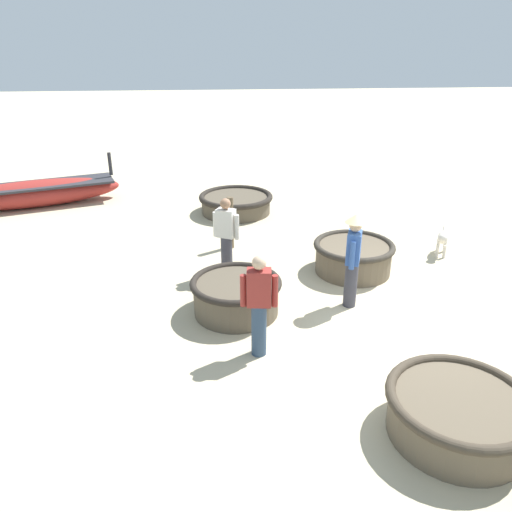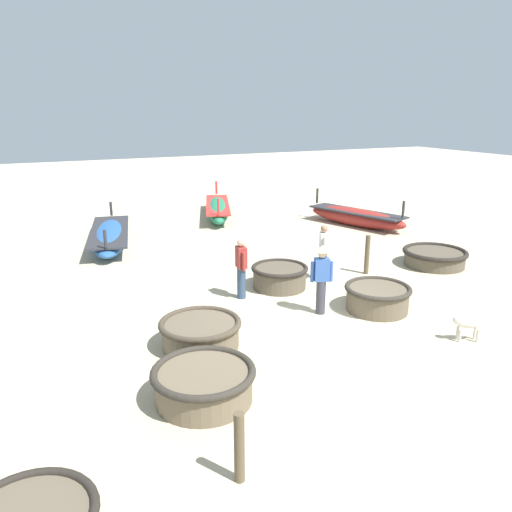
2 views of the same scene
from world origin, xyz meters
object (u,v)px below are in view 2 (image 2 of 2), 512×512
coracle_nearest (200,332)px  long_boat_white_hull (356,217)px  coracle_front_left (204,383)px  coracle_beside_post (280,276)px  long_boat_red_hull (218,209)px  coracle_far_left (435,257)px  dog (467,324)px  mooring_post_shoreline (239,448)px  fisherman_standing_right (241,267)px  fisherman_crouching (323,251)px  long_boat_blue_hull (110,236)px  mooring_post_inland (367,255)px  coracle_weathered (377,297)px  fisherman_standing_left (322,275)px

coracle_nearest → long_boat_white_hull: long_boat_white_hull is taller
coracle_front_left → coracle_beside_post: coracle_beside_post is taller
long_boat_white_hull → coracle_beside_post: bearing=-140.8°
long_boat_white_hull → long_boat_red_hull: long_boat_white_hull is taller
coracle_front_left → coracle_far_left: bearing=23.8°
coracle_front_left → coracle_beside_post: bearing=49.1°
dog → mooring_post_shoreline: size_ratio=0.63×
coracle_far_left → long_boat_red_hull: 10.10m
fisherman_standing_right → mooring_post_shoreline: bearing=-114.0°
long_boat_white_hull → fisherman_crouching: fisherman_crouching is taller
long_boat_white_hull → fisherman_standing_right: fisherman_standing_right is taller
long_boat_blue_hull → long_boat_white_hull: bearing=-7.7°
coracle_nearest → coracle_far_left: bearing=14.0°
fisherman_standing_right → mooring_post_inland: 4.10m
coracle_weathered → long_boat_red_hull: 11.58m
coracle_nearest → coracle_far_left: (8.33, 2.08, -0.04)m
dog → mooring_post_inland: 4.53m
coracle_nearest → fisherman_standing_right: (1.85, 2.12, 0.52)m
fisherman_crouching → mooring_post_inland: bearing=-5.7°
mooring_post_inland → coracle_front_left: bearing=-147.3°
dog → fisherman_crouching: bearing=97.2°
coracle_front_left → fisherman_standing_right: 4.69m
fisherman_standing_right → dog: size_ratio=2.48×
coracle_beside_post → fisherman_standing_right: (-1.24, -0.26, 0.50)m
coracle_far_left → long_boat_white_hull: bearing=78.9°
fisherman_standing_right → coracle_nearest: bearing=-131.1°
long_boat_blue_hull → fisherman_standing_left: (3.41, -8.44, 0.64)m
long_boat_red_hull → fisherman_crouching: (-0.34, -9.09, 0.48)m
coracle_beside_post → mooring_post_inland: (2.85, -0.05, 0.25)m
dog → mooring_post_inland: size_ratio=0.55×
coracle_weathered → coracle_far_left: (3.87, 2.09, -0.06)m
coracle_beside_post → long_boat_red_hull: 9.36m
coracle_beside_post → long_boat_blue_hull: bearing=117.5°
coracle_front_left → coracle_weathered: bearing=20.1°
fisherman_standing_right → mooring_post_shoreline: size_ratio=1.56×
coracle_nearest → dog: bearing=-22.6°
fisherman_crouching → dog: size_ratio=2.48×
coracle_front_left → dog: coracle_front_left is taller
long_boat_blue_hull → coracle_far_left: bearing=-38.2°
coracle_far_left → fisherman_crouching: (-3.81, 0.39, 0.56)m
coracle_weathered → fisherman_crouching: size_ratio=1.01×
dog → mooring_post_inland: mooring_post_inland is taller
coracle_beside_post → dog: 4.92m
long_boat_white_hull → mooring_post_shoreline: (-10.21, -11.37, 0.13)m
fisherman_standing_right → long_boat_blue_hull: bearing=107.5°
long_boat_red_hull → dog: long_boat_red_hull is taller
coracle_nearest → fisherman_crouching: fisherman_crouching is taller
long_boat_white_hull → fisherman_standing_left: fisherman_standing_left is taller
fisherman_standing_right → fisherman_standing_left: (1.29, -1.71, 0.12)m
long_boat_blue_hull → fisherman_standing_right: size_ratio=3.44×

